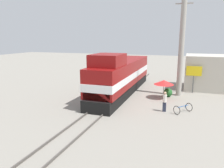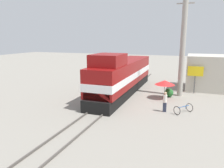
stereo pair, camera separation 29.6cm
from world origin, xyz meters
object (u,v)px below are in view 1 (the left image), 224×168
utility_pole (182,45)px  billboard_sign (194,73)px  bicycle (183,108)px  person_bystander (165,101)px  locomotive (121,76)px  vendor_umbrella (164,82)px

utility_pole → billboard_sign: (1.52, 1.66, -3.30)m
utility_pole → bicycle: (0.66, -5.99, -5.28)m
billboard_sign → person_bystander: billboard_sign is taller
utility_pole → person_bystander: 7.81m
billboard_sign → person_bystander: size_ratio=1.76×
locomotive → utility_pole: size_ratio=1.44×
bicycle → vendor_umbrella: bearing=-24.0°
vendor_umbrella → billboard_sign: bearing=49.7°
locomotive → utility_pole: bearing=12.7°
locomotive → person_bystander: size_ratio=8.98×
utility_pole → person_bystander: utility_pole is taller
utility_pole → billboard_sign: 3.99m
billboard_sign → utility_pole: bearing=-132.4°
vendor_umbrella → utility_pole: bearing=51.6°
billboard_sign → bicycle: bearing=-96.4°
vendor_umbrella → bicycle: bearing=-62.5°
vendor_umbrella → person_bystander: bearing=-82.5°
billboard_sign → person_bystander: bearing=-107.2°
vendor_umbrella → person_bystander: size_ratio=1.15×
utility_pole → bicycle: utility_pole is taller
locomotive → bicycle: locomotive is taller
utility_pole → billboard_sign: size_ratio=3.54×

